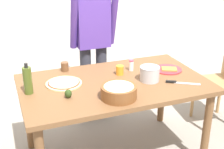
{
  "coord_description": "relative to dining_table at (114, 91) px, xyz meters",
  "views": [
    {
      "loc": [
        -0.89,
        -2.3,
        1.87
      ],
      "look_at": [
        0.0,
        0.05,
        0.81
      ],
      "focal_mm": 50.2,
      "sensor_mm": 36.0,
      "label": 1
    }
  ],
  "objects": [
    {
      "name": "chef_knife",
      "position": [
        0.51,
        -0.22,
        0.1
      ],
      "size": [
        0.26,
        0.17,
        0.02
      ],
      "color": "silver",
      "rests_on": "dining_table"
    },
    {
      "name": "salt_shaker",
      "position": [
        0.25,
        0.19,
        0.14
      ],
      "size": [
        0.04,
        0.04,
        0.11
      ],
      "color": "white",
      "rests_on": "dining_table"
    },
    {
      "name": "cup_small_brown",
      "position": [
        -0.34,
        0.4,
        0.13
      ],
      "size": [
        0.07,
        0.07,
        0.08
      ],
      "primitive_type": "cylinder",
      "color": "brown",
      "rests_on": "dining_table"
    },
    {
      "name": "steel_pot",
      "position": [
        0.3,
        -0.08,
        0.16
      ],
      "size": [
        0.17,
        0.17,
        0.13
      ],
      "color": "#B7B7BC",
      "rests_on": "dining_table"
    },
    {
      "name": "popcorn_bowl",
      "position": [
        -0.07,
        -0.29,
        0.15
      ],
      "size": [
        0.28,
        0.28,
        0.11
      ],
      "color": "brown",
      "rests_on": "dining_table"
    },
    {
      "name": "olive_oil_bottle",
      "position": [
        -0.71,
        0.04,
        0.2
      ],
      "size": [
        0.07,
        0.07,
        0.26
      ],
      "color": "#47561E",
      "rests_on": "dining_table"
    },
    {
      "name": "plate_with_slice",
      "position": [
        0.58,
        0.07,
        0.1
      ],
      "size": [
        0.26,
        0.26,
        0.02
      ],
      "color": "red",
      "rests_on": "dining_table"
    },
    {
      "name": "cup_orange",
      "position": [
        0.11,
        0.14,
        0.13
      ],
      "size": [
        0.07,
        0.07,
        0.08
      ],
      "primitive_type": "cylinder",
      "color": "orange",
      "rests_on": "dining_table"
    },
    {
      "name": "chair_wooden_right",
      "position": [
        1.32,
        0.15,
        -0.13
      ],
      "size": [
        0.45,
        0.45,
        0.95
      ],
      "color": "#A37A4C",
      "rests_on": "ground"
    },
    {
      "name": "dining_table",
      "position": [
        0.0,
        0.0,
        0.0
      ],
      "size": [
        1.6,
        0.96,
        0.76
      ],
      "color": "brown",
      "rests_on": "ground"
    },
    {
      "name": "avocado",
      "position": [
        -0.44,
        -0.15,
        0.13
      ],
      "size": [
        0.06,
        0.06,
        0.07
      ],
      "primitive_type": "ellipsoid",
      "color": "#2D4219",
      "rests_on": "dining_table"
    },
    {
      "name": "pizza_raw_on_board",
      "position": [
        -0.42,
        0.11,
        0.1
      ],
      "size": [
        0.31,
        0.31,
        0.02
      ],
      "color": "beige",
      "rests_on": "dining_table"
    },
    {
      "name": "person_cook",
      "position": [
        0.05,
        0.76,
        0.27
      ],
      "size": [
        0.49,
        0.25,
        1.62
      ],
      "color": "#2D2D38",
      "rests_on": "ground"
    }
  ]
}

